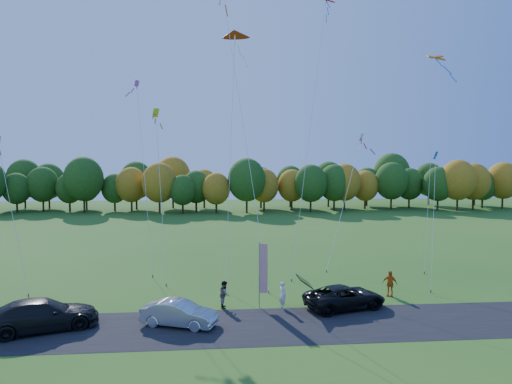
{
  "coord_description": "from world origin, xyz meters",
  "views": [
    {
      "loc": [
        -3.1,
        -29.4,
        9.48
      ],
      "look_at": [
        0.0,
        6.0,
        7.0
      ],
      "focal_mm": 32.0,
      "sensor_mm": 36.0,
      "label": 1
    }
  ],
  "objects": [
    {
      "name": "kite_diamond_blue_low",
      "position": [
        13.45,
        3.9,
        5.02
      ],
      "size": [
        3.07,
        5.42,
        10.49
      ],
      "color": "#4C3F33",
      "rests_on": "ground"
    },
    {
      "name": "kite_diamond_yellow",
      "position": [
        -7.56,
        7.67,
        6.95
      ],
      "size": [
        1.96,
        6.2,
        14.26
      ],
      "color": "#4C3F33",
      "rests_on": "ground"
    },
    {
      "name": "kite_diamond_pink",
      "position": [
        -9.47,
        11.65,
        8.53
      ],
      "size": [
        2.86,
        8.58,
        17.41
      ],
      "color": "#4C3F33",
      "rests_on": "ground"
    },
    {
      "name": "person_tailgate_b",
      "position": [
        -2.6,
        -0.52,
        0.86
      ],
      "size": [
        0.68,
        0.86,
        1.72
      ],
      "primitive_type": "imported",
      "rotation": [
        0.0,
        0.0,
        1.53
      ],
      "color": "gray",
      "rests_on": "ground"
    },
    {
      "name": "asphalt_strip",
      "position": [
        0.0,
        -4.0,
        0.01
      ],
      "size": [
        90.0,
        6.0,
        0.01
      ],
      "primitive_type": "cube",
      "color": "black",
      "rests_on": "ground"
    },
    {
      "name": "kite_diamond_white",
      "position": [
        8.52,
        10.77,
        5.96
      ],
      "size": [
        5.32,
        6.31,
        12.44
      ],
      "color": "#4C3F33",
      "rests_on": "ground"
    },
    {
      "name": "person_east",
      "position": [
        8.94,
        0.92,
        0.9
      ],
      "size": [
        1.1,
        1.0,
        1.79
      ],
      "primitive_type": "imported",
      "rotation": [
        0.0,
        0.0,
        -0.67
      ],
      "color": "#CC6213",
      "rests_on": "ground"
    },
    {
      "name": "kite_parafoil_rainbow",
      "position": [
        16.28,
        10.4,
        9.9
      ],
      "size": [
        5.93,
        7.94,
        20.09
      ],
      "color": "#4C3F33",
      "rests_on": "ground"
    },
    {
      "name": "kite_diamond_green",
      "position": [
        -18.15,
        5.46,
        5.65
      ],
      "size": [
        4.52,
        5.59,
        11.7
      ],
      "color": "#4C3F33",
      "rests_on": "ground"
    },
    {
      "name": "kite_delta_blue",
      "position": [
        -1.0,
        8.21,
        13.28
      ],
      "size": [
        4.86,
        12.82,
        27.45
      ],
      "color": "#4C3F33",
      "rests_on": "ground"
    },
    {
      "name": "dark_truck_a",
      "position": [
        -12.85,
        -3.56,
        0.87
      ],
      "size": [
        6.48,
        4.41,
        1.74
      ],
      "primitive_type": "imported",
      "rotation": [
        0.0,
        0.0,
        1.93
      ],
      "color": "black",
      "rests_on": "ground"
    },
    {
      "name": "kite_parafoil_orange",
      "position": [
        5.42,
        11.21,
        12.97
      ],
      "size": [
        7.11,
        12.28,
        26.31
      ],
      "color": "#4C3F33",
      "rests_on": "ground"
    },
    {
      "name": "kite_delta_red",
      "position": [
        -1.87,
        7.96,
        11.23
      ],
      "size": [
        2.62,
        10.34,
        22.22
      ],
      "color": "#4C3F33",
      "rests_on": "ground"
    },
    {
      "name": "silver_sedan",
      "position": [
        -5.26,
        -3.56,
        0.72
      ],
      "size": [
        4.63,
        2.95,
        1.44
      ],
      "primitive_type": "imported",
      "rotation": [
        0.0,
        0.0,
        1.22
      ],
      "color": "silver",
      "rests_on": "ground"
    },
    {
      "name": "tree_line",
      "position": [
        0.0,
        55.0,
        0.0
      ],
      "size": [
        116.0,
        12.0,
        10.0
      ],
      "primitive_type": null,
      "color": "#1E4711",
      "rests_on": "ground"
    },
    {
      "name": "black_suv",
      "position": [
        5.08,
        -1.35,
        0.73
      ],
      "size": [
        5.74,
        3.78,
        1.47
      ],
      "primitive_type": "imported",
      "rotation": [
        0.0,
        0.0,
        1.85
      ],
      "color": "black",
      "rests_on": "ground"
    },
    {
      "name": "feather_flag",
      "position": [
        -0.17,
        -0.73,
        2.6
      ],
      "size": [
        0.56,
        0.15,
        4.25
      ],
      "color": "#999999",
      "rests_on": "ground"
    },
    {
      "name": "person_tailgate_a",
      "position": [
        1.1,
        -1.03,
        0.86
      ],
      "size": [
        0.58,
        0.73,
        1.73
      ],
      "primitive_type": "imported",
      "rotation": [
        0.0,
        0.0,
        1.88
      ],
      "color": "silver",
      "rests_on": "ground"
    },
    {
      "name": "ground",
      "position": [
        0.0,
        0.0,
        0.0
      ],
      "size": [
        160.0,
        160.0,
        0.0
      ],
      "primitive_type": "plane",
      "color": "#245917"
    }
  ]
}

